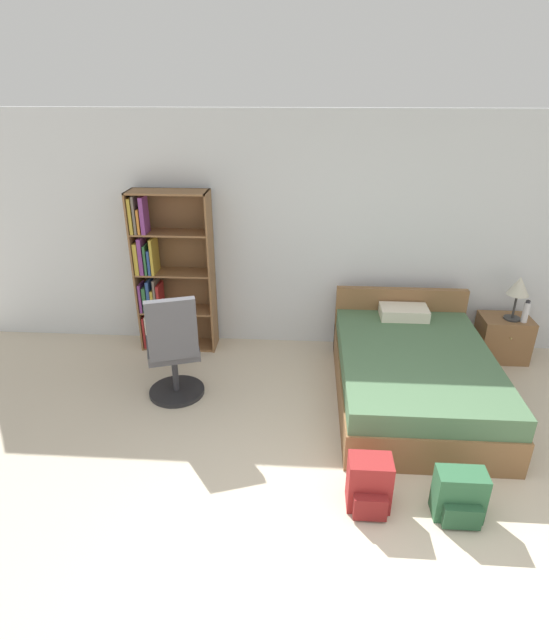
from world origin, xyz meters
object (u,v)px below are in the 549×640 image
(bed, at_px, (412,373))
(table_lamp, at_px, (519,288))
(bookshelf, at_px, (164,276))
(nightstand, at_px, (503,338))
(backpack_green, at_px, (459,496))
(office_chair, at_px, (174,352))
(water_bottle, at_px, (526,312))
(backpack_red, at_px, (369,485))

(bed, distance_m, table_lamp, 1.57)
(bookshelf, xyz_separation_m, table_lamp, (3.83, -0.09, -0.00))
(nightstand, bearing_deg, bookshelf, 179.10)
(backpack_green, bearing_deg, office_chair, 150.62)
(bookshelf, height_order, water_bottle, bookshelf)
(nightstand, distance_m, backpack_green, 2.60)
(table_lamp, relative_size, backpack_green, 1.27)
(water_bottle, distance_m, backpack_red, 2.92)
(office_chair, bearing_deg, bed, 4.10)
(water_bottle, bearing_deg, backpack_red, -129.86)
(water_bottle, bearing_deg, table_lamp, 148.28)
(bed, height_order, backpack_green, bed)
(table_lamp, xyz_separation_m, backpack_red, (-1.75, -2.28, -0.67))
(bed, bearing_deg, backpack_green, -87.34)
(office_chair, xyz_separation_m, water_bottle, (3.58, 0.94, 0.10))
(bed, bearing_deg, office_chair, -175.90)
(table_lamp, bearing_deg, office_chair, -163.86)
(nightstand, height_order, backpack_red, nightstand)
(bookshelf, height_order, backpack_green, bookshelf)
(bookshelf, height_order, table_lamp, bookshelf)
(bed, bearing_deg, table_lamp, 35.27)
(nightstand, xyz_separation_m, table_lamp, (0.04, -0.03, 0.61))
(bed, distance_m, nightstand, 1.45)
(bed, height_order, backpack_red, bed)
(water_bottle, distance_m, backpack_green, 2.61)
(office_chair, distance_m, backpack_red, 2.17)
(nightstand, distance_m, table_lamp, 0.62)
(backpack_red, bearing_deg, bed, 68.75)
(office_chair, height_order, table_lamp, office_chair)
(bed, xyz_separation_m, nightstand, (1.15, 0.88, -0.03))
(table_lamp, relative_size, water_bottle, 1.95)
(nightstand, relative_size, backpack_green, 1.38)
(bookshelf, relative_size, office_chair, 1.60)
(table_lamp, bearing_deg, backpack_red, -127.53)
(bookshelf, height_order, nightstand, bookshelf)
(table_lamp, bearing_deg, water_bottle, -31.72)
(office_chair, distance_m, water_bottle, 3.70)
(nightstand, bearing_deg, office_chair, -163.18)
(nightstand, bearing_deg, table_lamp, -42.58)
(bed, relative_size, nightstand, 3.86)
(bookshelf, distance_m, bed, 2.86)
(bed, xyz_separation_m, backpack_red, (-0.56, -1.43, -0.08))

